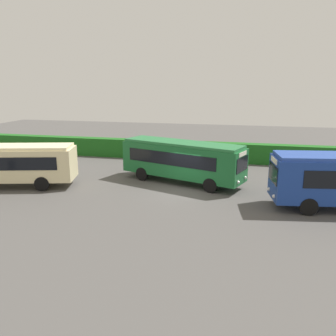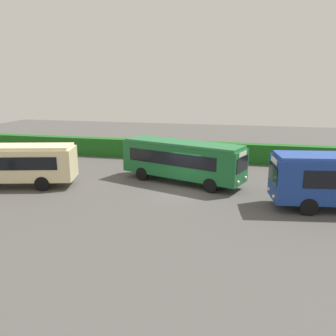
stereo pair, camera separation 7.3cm
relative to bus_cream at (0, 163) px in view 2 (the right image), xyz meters
name	(u,v)px [view 2 (the right image)]	position (x,y,z in m)	size (l,w,h in m)	color
ground_plane	(180,192)	(12.59, 1.50, -1.72)	(78.92, 78.92, 0.00)	#514F4C
bus_cream	(0,163)	(0.00, 0.00, 0.00)	(10.57, 5.00, 2.95)	beige
bus_green	(182,159)	(12.25, 3.91, 0.04)	(9.41, 5.27, 3.03)	#19602D
person_center	(208,165)	(13.85, 6.23, -0.82)	(0.29, 0.48, 1.72)	maroon
hedge_row	(201,151)	(12.59, 11.63, -0.83)	(51.46, 1.15, 1.79)	#1E611C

